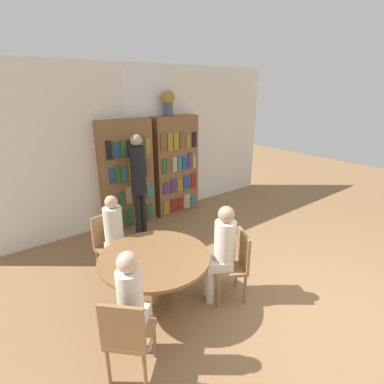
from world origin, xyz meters
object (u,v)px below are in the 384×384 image
(bookshelf_right, at_px, (175,166))
(librarian_standing, at_px, (138,176))
(seated_reader_right, at_px, (222,248))
(seated_reader_back, at_px, (133,302))
(bookshelf_left, at_px, (127,175))
(chair_left_side, at_px, (110,242))
(flower_vase, at_px, (168,101))
(seated_reader_left, at_px, (116,234))
(chair_near_camera, at_px, (127,335))
(reading_table, at_px, (155,263))
(chair_far_side, at_px, (235,262))

(bookshelf_right, height_order, librarian_standing, bookshelf_right)
(seated_reader_right, height_order, seated_reader_back, seated_reader_right)
(bookshelf_left, relative_size, chair_left_side, 2.26)
(bookshelf_right, xyz_separation_m, chair_left_side, (-2.09, -1.35, -0.51))
(flower_vase, distance_m, librarian_standing, 1.65)
(flower_vase, height_order, seated_reader_left, flower_vase)
(seated_reader_left, bearing_deg, chair_left_side, -90.00)
(bookshelf_left, bearing_deg, chair_near_camera, -116.97)
(chair_left_side, bearing_deg, seated_reader_back, 65.96)
(chair_near_camera, xyz_separation_m, chair_left_side, (0.57, 1.69, 0.00))
(bookshelf_right, distance_m, seated_reader_right, 2.99)
(reading_table, bearing_deg, chair_near_camera, -135.58)
(bookshelf_right, bearing_deg, seated_reader_back, -130.91)
(reading_table, height_order, chair_near_camera, chair_near_camera)
(seated_reader_left, height_order, seated_reader_back, seated_reader_back)
(seated_reader_left, distance_m, librarian_standing, 1.45)
(flower_vase, distance_m, chair_near_camera, 4.35)
(seated_reader_right, relative_size, librarian_standing, 0.69)
(seated_reader_right, distance_m, librarian_standing, 2.26)
(bookshelf_right, bearing_deg, seated_reader_right, -114.06)
(bookshelf_left, relative_size, seated_reader_right, 1.60)
(seated_reader_right, relative_size, seated_reader_back, 1.01)
(bookshelf_left, distance_m, bookshelf_right, 1.11)
(flower_vase, distance_m, chair_far_side, 3.47)
(chair_far_side, bearing_deg, chair_left_side, 63.00)
(seated_reader_back, bearing_deg, bookshelf_right, 94.67)
(librarian_standing, bearing_deg, flower_vase, 26.70)
(chair_left_side, bearing_deg, flower_vase, -153.66)
(bookshelf_left, relative_size, chair_far_side, 2.26)
(bookshelf_left, height_order, chair_near_camera, bookshelf_left)
(chair_left_side, relative_size, seated_reader_back, 0.71)
(bookshelf_left, height_order, chair_left_side, bookshelf_left)
(flower_vase, relative_size, librarian_standing, 0.26)
(chair_far_side, xyz_separation_m, librarian_standing, (-0.08, 2.30, 0.61))
(chair_left_side, height_order, chair_far_side, same)
(reading_table, distance_m, seated_reader_back, 0.82)
(bookshelf_left, xyz_separation_m, chair_near_camera, (-1.55, -3.04, -0.51))
(librarian_standing, bearing_deg, seated_reader_left, -131.84)
(chair_far_side, bearing_deg, chair_near_camera, 126.00)
(chair_far_side, relative_size, seated_reader_right, 0.71)
(chair_far_side, bearing_deg, flower_vase, 9.31)
(flower_vase, xyz_separation_m, chair_far_side, (-0.93, -2.81, -1.82))
(chair_left_side, height_order, seated_reader_right, seated_reader_right)
(chair_left_side, relative_size, chair_far_side, 1.00)
(reading_table, relative_size, chair_far_side, 1.47)
(bookshelf_left, bearing_deg, flower_vase, 0.29)
(reading_table, relative_size, chair_near_camera, 1.47)
(chair_near_camera, distance_m, seated_reader_right, 1.49)
(chair_left_side, distance_m, chair_far_side, 1.78)
(chair_left_side, bearing_deg, chair_near_camera, 63.00)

